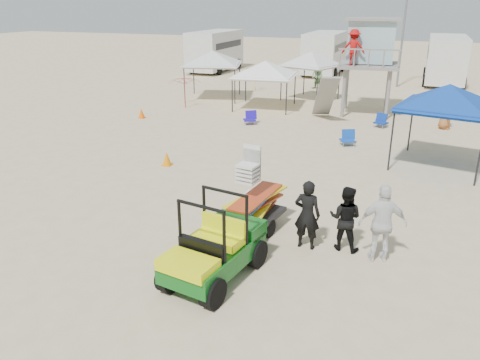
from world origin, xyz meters
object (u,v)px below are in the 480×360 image
(utility_cart, at_px, (212,243))
(surf_trailer, at_px, (251,202))
(canopy_blue, at_px, (450,88))
(man_left, at_px, (307,215))
(lifeguard_tower, at_px, (369,45))

(utility_cart, distance_m, surf_trailer, 2.33)
(utility_cart, relative_size, canopy_blue, 0.75)
(man_left, distance_m, lifeguard_tower, 15.48)
(man_left, xyz_separation_m, lifeguard_tower, (-0.53, 15.25, 2.62))
(canopy_blue, bearing_deg, lifeguard_tower, 114.74)
(utility_cart, height_order, surf_trailer, surf_trailer)
(surf_trailer, bearing_deg, utility_cart, -90.18)
(surf_trailer, relative_size, canopy_blue, 0.67)
(man_left, relative_size, lifeguard_tower, 0.37)
(surf_trailer, xyz_separation_m, lifeguard_tower, (0.98, 14.95, 2.66))
(utility_cart, xyz_separation_m, surf_trailer, (0.01, 2.33, -0.03))
(utility_cart, height_order, lifeguard_tower, lifeguard_tower)
(utility_cart, relative_size, surf_trailer, 1.12)
(surf_trailer, distance_m, canopy_blue, 8.73)
(utility_cart, relative_size, lifeguard_tower, 0.55)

